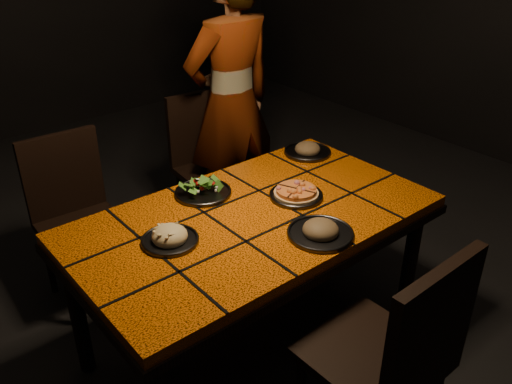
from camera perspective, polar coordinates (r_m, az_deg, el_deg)
room_shell at (r=2.11m, az=-0.38°, el=15.45°), size 6.04×7.04×3.08m
dining_table at (r=2.43m, az=-0.31°, el=-3.93°), size 1.62×0.92×0.75m
chair_near at (r=2.04m, az=14.51°, el=-16.07°), size 0.46×0.46×1.00m
chair_far_left at (r=3.03m, az=-18.57°, el=-1.68°), size 0.43×0.43×0.92m
chair_far_right at (r=3.47m, az=-5.17°, el=3.78°), size 0.45×0.45×0.92m
diner at (r=3.34m, az=-2.63°, el=9.22°), size 0.64×0.42×1.75m
plate_pizza at (r=2.52m, az=4.25°, el=-0.18°), size 0.27×0.27×0.04m
plate_pasta at (r=2.22m, az=-9.06°, el=-4.77°), size 0.23×0.23×0.08m
plate_salad at (r=2.55m, az=-5.62°, el=0.28°), size 0.27×0.27×0.07m
plate_mushroom_a at (r=2.25m, az=6.81°, el=-4.03°), size 0.28×0.28×0.09m
plate_mushroom_b at (r=2.97m, az=5.45°, el=4.47°), size 0.26×0.26×0.08m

